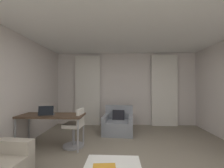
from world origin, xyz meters
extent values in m
cube|color=silver|center=(0.00, 3.03, 1.30)|extent=(5.12, 0.06, 2.60)
cube|color=white|center=(0.00, 0.00, 2.63)|extent=(5.12, 6.12, 0.06)
cube|color=silver|center=(-1.38, 2.90, 1.25)|extent=(0.90, 0.06, 2.50)
cube|color=silver|center=(1.38, 2.90, 1.25)|extent=(0.90, 0.06, 2.50)
cube|color=#B2A899|center=(-1.92, -0.32, 0.31)|extent=(0.83, 0.21, 0.61)
cube|color=gray|center=(-0.26, 1.98, 0.19)|extent=(0.93, 0.89, 0.39)
cube|color=gray|center=(-0.23, 2.32, 0.59)|extent=(0.87, 0.21, 0.40)
cube|color=gray|center=(0.12, 1.95, 0.26)|extent=(0.19, 0.83, 0.53)
cube|color=gray|center=(-0.63, 2.01, 0.26)|extent=(0.19, 0.83, 0.53)
cube|color=black|center=(-0.25, 2.10, 0.49)|extent=(0.38, 0.23, 0.37)
cube|color=#4C3828|center=(-1.79, 0.90, 0.73)|extent=(1.48, 0.60, 0.04)
cylinder|color=#99999E|center=(-2.47, 1.15, 0.35)|extent=(0.04, 0.04, 0.71)
cylinder|color=#99999E|center=(-1.10, 1.15, 0.35)|extent=(0.04, 0.04, 0.71)
cylinder|color=#99999E|center=(-2.47, 0.65, 0.35)|extent=(0.04, 0.04, 0.71)
cylinder|color=#99999E|center=(-1.10, 0.65, 0.35)|extent=(0.04, 0.04, 0.71)
cylinder|color=gray|center=(-1.29, 0.96, 0.23)|extent=(0.06, 0.06, 0.46)
cylinder|color=gray|center=(-1.29, 0.96, 0.02)|extent=(0.48, 0.48, 0.04)
cube|color=silver|center=(-1.29, 0.96, 0.50)|extent=(0.44, 0.44, 0.08)
cube|color=silver|center=(-1.12, 0.95, 0.71)|extent=(0.10, 0.36, 0.34)
cube|color=#2D2D33|center=(-1.87, 0.86, 0.76)|extent=(0.36, 0.29, 0.02)
cube|color=black|center=(-1.84, 0.75, 0.87)|extent=(0.32, 0.12, 0.20)
cube|color=orange|center=(-0.41, -0.67, 0.42)|extent=(0.30, 0.23, 0.01)
camera|label=1|loc=(-0.22, -2.51, 1.41)|focal=24.14mm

